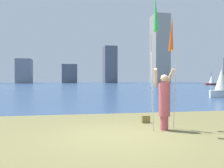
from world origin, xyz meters
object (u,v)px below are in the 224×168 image
at_px(kite_flag_right, 172,36).
at_px(sailboat_5, 222,83).
at_px(sailboat_0, 212,80).
at_px(person, 164,100).
at_px(bag, 146,119).
at_px(kite_flag_left, 155,18).

bearing_deg(kite_flag_right, sailboat_5, 50.07).
bearing_deg(kite_flag_right, sailboat_0, 56.71).
bearing_deg(sailboat_0, kite_flag_right, -123.29).
height_order(person, bag, person).
height_order(kite_flag_right, sailboat_0, kite_flag_right).
height_order(kite_flag_right, sailboat_5, kite_flag_right).
height_order(bag, sailboat_0, sailboat_0).
relative_size(bag, sailboat_5, 0.09).
bearing_deg(person, sailboat_5, 41.99).
height_order(kite_flag_left, kite_flag_right, kite_flag_left).
relative_size(kite_flag_left, sailboat_0, 1.16).
xyz_separation_m(person, sailboat_5, (10.29, 12.16, 0.32)).
bearing_deg(kite_flag_left, kite_flag_right, 35.59).
bearing_deg(sailboat_5, person, -130.25).
relative_size(kite_flag_right, sailboat_0, 1.03).
relative_size(person, bag, 6.52).
height_order(kite_flag_left, bag, kite_flag_left).
distance_m(person, sailboat_0, 62.38).
bearing_deg(bag, sailboat_0, 55.75).
height_order(person, sailboat_0, sailboat_0).
bearing_deg(sailboat_5, bag, -134.08).
relative_size(kite_flag_right, bag, 12.26).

